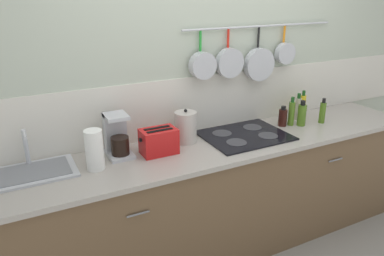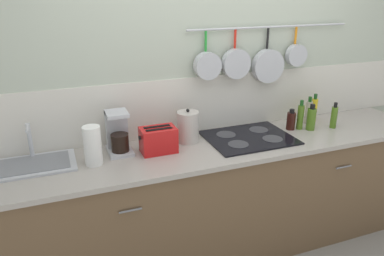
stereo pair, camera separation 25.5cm
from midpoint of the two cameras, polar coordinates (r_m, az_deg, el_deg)
The scene contains 16 objects.
ground_plane at distance 3.21m, azimuth 7.54°, elevation -17.57°, with size 12.00×12.00×0.00m, color gray.
wall_back at distance 2.91m, azimuth 5.53°, elevation 6.68°, with size 7.20×0.16×2.60m.
cabinet_base at distance 2.95m, azimuth 7.94°, elevation -10.90°, with size 3.22×0.60×0.87m.
countertop at distance 2.74m, azimuth 8.41°, elevation -2.79°, with size 3.26×0.62×0.03m.
sink_basin at distance 2.54m, azimuth -20.54°, elevation -5.10°, with size 0.53×0.33×0.25m.
paper_towel_roll at distance 2.41m, azimuth -12.01°, elevation -2.71°, with size 0.11×0.11×0.26m.
coffee_maker at distance 2.58m, azimuth -8.45°, elevation -1.04°, with size 0.16×0.22×0.29m.
toaster at distance 2.55m, azimuth -2.31°, elevation -1.88°, with size 0.26×0.15×0.18m.
kettle at distance 2.71m, azimuth 2.06°, elevation 0.14°, with size 0.16×0.16×0.25m.
cooktop at distance 2.86m, azimuth 11.21°, elevation -1.47°, with size 0.63×0.50×0.01m.
bottle_olive_oil at distance 3.09m, azimuth 17.16°, elevation 1.06°, with size 0.07×0.07×0.17m.
bottle_cooking_wine at distance 3.11m, azimuth 18.47°, elevation 1.64°, with size 0.05×0.05×0.24m.
bottle_vinegar at distance 3.13m, azimuth 19.97°, elevation 1.33°, with size 0.07×0.07×0.21m.
bottle_dish_soap at distance 3.27m, azimuth 19.53°, elevation 2.31°, with size 0.05×0.05×0.23m.
bottle_hot_sauce at distance 3.32m, azimuth 20.23°, elevation 2.60°, with size 0.05×0.05×0.24m.
bottle_sesame_oil at distance 3.24m, azimuth 22.94°, elevation 1.56°, with size 0.05×0.05×0.21m.
Camera 2 is at (-1.15, -2.23, 1.98)m, focal length 35.00 mm.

